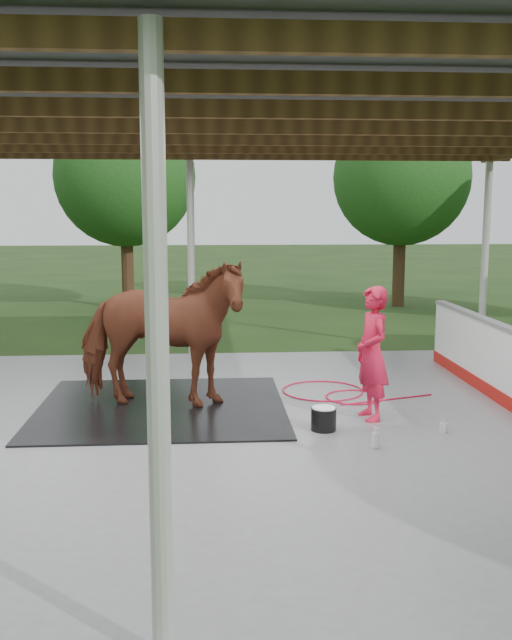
{
  "coord_description": "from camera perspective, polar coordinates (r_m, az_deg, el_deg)",
  "views": [
    {
      "loc": [
        0.3,
        -8.83,
        2.86
      ],
      "look_at": [
        0.97,
        0.96,
        1.33
      ],
      "focal_mm": 40.0,
      "sensor_mm": 36.0,
      "label": 1
    }
  ],
  "objects": [
    {
      "name": "rubber_mat",
      "position": [
        10.37,
        -7.55,
        -6.89
      ],
      "size": [
        3.5,
        3.28,
        0.03
      ],
      "primitive_type": "cube",
      "color": "black",
      "rests_on": "concrete_slab"
    },
    {
      "name": "pavilion_structure",
      "position": [
        8.91,
        -6.05,
        15.92
      ],
      "size": [
        12.6,
        10.6,
        4.05
      ],
      "color": "beige",
      "rests_on": "ground"
    },
    {
      "name": "horse",
      "position": [
        10.13,
        -7.67,
        -1.07
      ],
      "size": [
        2.66,
        1.58,
        2.11
      ],
      "primitive_type": "imported",
      "rotation": [
        0.0,
        0.0,
        1.39
      ],
      "color": "brown",
      "rests_on": "rubber_mat"
    },
    {
      "name": "soap_bottle_a",
      "position": [
        8.69,
        9.55,
        -9.27
      ],
      "size": [
        0.13,
        0.13,
        0.26
      ],
      "primitive_type": "imported",
      "rotation": [
        0.0,
        0.0,
        0.49
      ],
      "color": "silver",
      "rests_on": "concrete_slab"
    },
    {
      "name": "concrete_slab",
      "position": [
        9.28,
        -5.66,
        -8.99
      ],
      "size": [
        12.0,
        10.0,
        0.05
      ],
      "primitive_type": "cube",
      "color": "slate",
      "rests_on": "ground"
    },
    {
      "name": "ground",
      "position": [
        9.29,
        -5.65,
        -9.14
      ],
      "size": [
        100.0,
        100.0,
        0.0
      ],
      "primitive_type": "plane",
      "color": "#1E3814"
    },
    {
      "name": "wash_bucket",
      "position": [
        9.27,
        5.43,
        -7.84
      ],
      "size": [
        0.33,
        0.33,
        0.3
      ],
      "color": "black",
      "rests_on": "concrete_slab"
    },
    {
      "name": "hose_coil",
      "position": [
        11.11,
        6.2,
        -5.81
      ],
      "size": [
        2.25,
        1.48,
        0.02
      ],
      "color": "#B40C2E",
      "rests_on": "concrete_slab"
    },
    {
      "name": "tree_belt",
      "position": [
        9.78,
        -4.03,
        14.26
      ],
      "size": [
        28.0,
        28.0,
        5.8
      ],
      "color": "#382314",
      "rests_on": "ground"
    },
    {
      "name": "handler",
      "position": [
        9.68,
        9.27,
        -2.65
      ],
      "size": [
        0.54,
        0.72,
        1.81
      ],
      "primitive_type": "imported",
      "rotation": [
        0.0,
        0.0,
        -1.4
      ],
      "color": "red",
      "rests_on": "concrete_slab"
    },
    {
      "name": "soap_bottle_b",
      "position": [
        9.46,
        14.76,
        -8.15
      ],
      "size": [
        0.12,
        0.12,
        0.19
      ],
      "primitive_type": "imported",
      "rotation": [
        0.0,
        0.0,
        -0.56
      ],
      "color": "#338CD8",
      "rests_on": "concrete_slab"
    }
  ]
}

